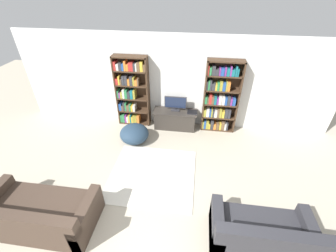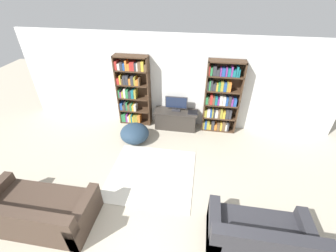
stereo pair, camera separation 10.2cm
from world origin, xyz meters
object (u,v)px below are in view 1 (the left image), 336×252
at_px(bookshelf_left, 131,91).
at_px(tv_stand, 175,119).
at_px(couch_right_sofa, 261,237).
at_px(television, 175,103).
at_px(bookshelf_right, 220,98).
at_px(laptop, 192,112).
at_px(couch_left_sectional, 39,214).
at_px(beanbag_ottoman, 134,134).

height_order(bookshelf_left, tv_stand, bookshelf_left).
bearing_deg(couch_right_sofa, television, 117.65).
distance_m(bookshelf_right, laptop, 0.84).
xyz_separation_m(tv_stand, couch_left_sectional, (-2.04, -3.43, -0.01)).
bearing_deg(bookshelf_left, bookshelf_right, -0.06).
bearing_deg(couch_left_sectional, bookshelf_right, 47.57).
relative_size(bookshelf_left, bookshelf_right, 1.00).
bearing_deg(beanbag_ottoman, television, 41.10).
distance_m(laptop, couch_left_sectional, 4.27).
distance_m(bookshelf_left, couch_right_sofa, 4.67).
relative_size(television, laptop, 2.20).
bearing_deg(couch_left_sectional, couch_right_sofa, 1.44).
distance_m(television, couch_left_sectional, 4.07).
distance_m(television, beanbag_ottoman, 1.43).
height_order(bookshelf_left, couch_left_sectional, bookshelf_left).
height_order(television, couch_left_sectional, television).
xyz_separation_m(couch_left_sectional, couch_right_sofa, (3.82, 0.10, 0.04)).
xyz_separation_m(bookshelf_left, couch_right_sofa, (3.06, -3.45, -0.74)).
height_order(tv_stand, beanbag_ottoman, tv_stand).
relative_size(television, couch_right_sofa, 0.39).
distance_m(bookshelf_left, bookshelf_right, 2.48).
relative_size(laptop, couch_right_sofa, 0.18).
height_order(couch_left_sectional, beanbag_ottoman, couch_left_sectional).
bearing_deg(couch_right_sofa, laptop, 111.14).
relative_size(couch_left_sectional, couch_right_sofa, 1.22).
height_order(couch_left_sectional, couch_right_sofa, couch_right_sofa).
bearing_deg(beanbag_ottoman, tv_stand, 39.24).
bearing_deg(laptop, couch_left_sectional, -126.39).
height_order(laptop, couch_right_sofa, couch_right_sofa).
xyz_separation_m(tv_stand, television, (0.00, 0.06, 0.50)).
xyz_separation_m(bookshelf_right, tv_stand, (-1.20, -0.12, -0.71)).
bearing_deg(beanbag_ottoman, bookshelf_left, 106.40).
relative_size(tv_stand, television, 1.99).
xyz_separation_m(bookshelf_right, beanbag_ottoman, (-2.20, -0.94, -0.74)).
relative_size(bookshelf_right, television, 3.30).
bearing_deg(television, couch_left_sectional, -120.36).
bearing_deg(couch_left_sectional, bookshelf_left, 77.90).
height_order(bookshelf_right, couch_right_sofa, bookshelf_right).
height_order(television, couch_right_sofa, television).
bearing_deg(laptop, bookshelf_right, 9.31).
distance_m(couch_left_sectional, beanbag_ottoman, 2.81).
relative_size(bookshelf_left, tv_stand, 1.66).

